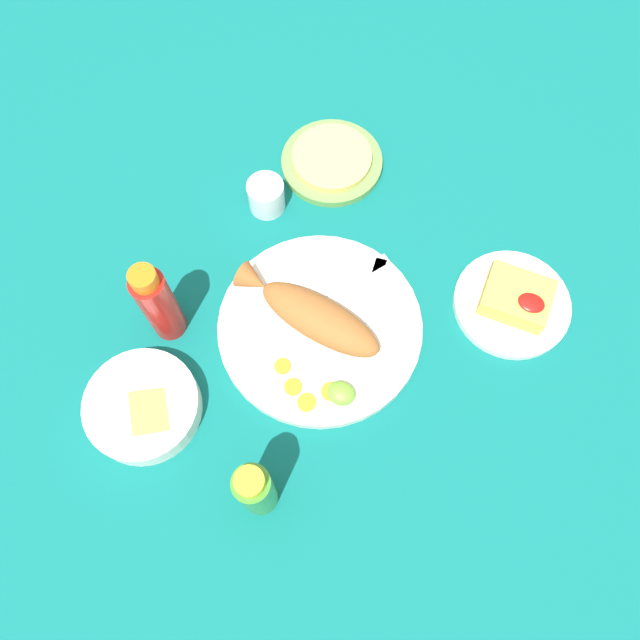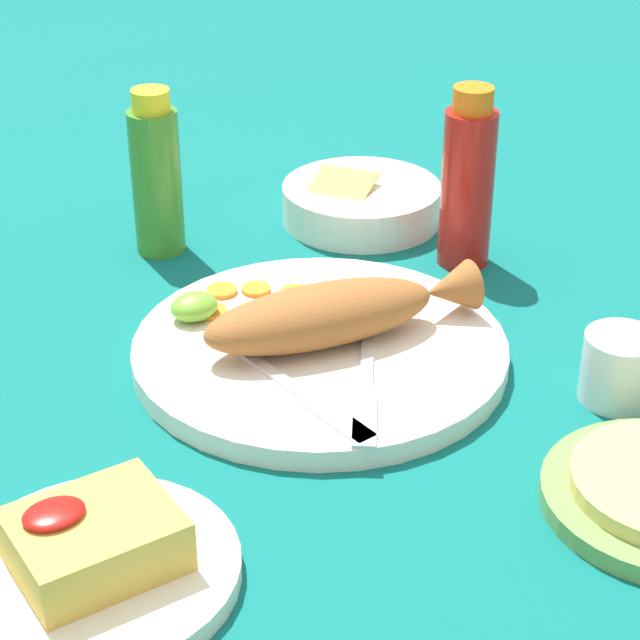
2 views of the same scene
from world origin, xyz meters
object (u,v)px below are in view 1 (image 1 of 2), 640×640
at_px(fork_far, 369,304).
at_px(guacamole_bowl, 143,406).
at_px(tortilla_plate, 332,162).
at_px(salt_cup, 266,197).
at_px(fried_fish, 312,314).
at_px(fork_near, 345,283).
at_px(hot_sauce_bottle_red, 158,304).
at_px(main_plate, 320,327).
at_px(hot_sauce_bottle_green, 256,490).
at_px(side_plate_fries, 512,304).

xyz_separation_m(fork_far, guacamole_bowl, (-0.24, -0.27, 0.00)).
bearing_deg(tortilla_plate, salt_cup, -121.07).
distance_m(fork_far, salt_cup, 0.25).
xyz_separation_m(fried_fish, tortilla_plate, (-0.08, 0.29, -0.04)).
distance_m(fried_fish, guacamole_bowl, 0.27).
height_order(fork_near, salt_cup, salt_cup).
xyz_separation_m(fork_far, hot_sauce_bottle_red, (-0.27, -0.14, 0.06)).
bearing_deg(main_plate, fork_far, 46.66).
bearing_deg(hot_sauce_bottle_green, tortilla_plate, 101.44).
bearing_deg(fried_fish, hot_sauce_bottle_green, -73.31).
relative_size(main_plate, fork_far, 1.65).
relative_size(fried_fish, tortilla_plate, 1.42).
xyz_separation_m(side_plate_fries, guacamole_bowl, (-0.44, -0.35, 0.01)).
bearing_deg(fork_far, fried_fish, 124.12).
height_order(hot_sauce_bottle_red, salt_cup, hot_sauce_bottle_red).
bearing_deg(main_plate, guacamole_bowl, -131.62).
relative_size(fried_fish, hot_sauce_bottle_green, 1.51).
distance_m(guacamole_bowl, tortilla_plate, 0.51).
distance_m(fork_near, tortilla_plate, 0.23).
xyz_separation_m(salt_cup, guacamole_bowl, (-0.02, -0.38, -0.00)).
bearing_deg(side_plate_fries, hot_sauce_bottle_red, -154.58).
relative_size(fork_near, tortilla_plate, 0.92).
xyz_separation_m(fork_near, fork_far, (0.05, -0.02, 0.00)).
bearing_deg(side_plate_fries, fried_fish, -152.13).
relative_size(salt_cup, side_plate_fries, 0.34).
height_order(hot_sauce_bottle_red, guacamole_bowl, hot_sauce_bottle_red).
bearing_deg(guacamole_bowl, fried_fish, 50.79).
xyz_separation_m(hot_sauce_bottle_green, side_plate_fries, (0.24, 0.41, -0.07)).
relative_size(hot_sauce_bottle_green, side_plate_fries, 0.91).
height_order(main_plate, tortilla_plate, main_plate).
relative_size(main_plate, fork_near, 1.95).
relative_size(fork_near, fork_far, 0.85).
height_order(hot_sauce_bottle_green, salt_cup, hot_sauce_bottle_green).
relative_size(main_plate, guacamole_bowl, 1.90).
bearing_deg(hot_sauce_bottle_green, salt_cup, 112.59).
xyz_separation_m(fork_near, hot_sauce_bottle_red, (-0.22, -0.16, 0.06)).
height_order(fork_near, side_plate_fries, fork_near).
distance_m(main_plate, hot_sauce_bottle_green, 0.27).
relative_size(side_plate_fries, tortilla_plate, 1.04).
bearing_deg(salt_cup, fork_near, -28.73).
xyz_separation_m(main_plate, fork_near, (0.01, 0.08, 0.01)).
distance_m(hot_sauce_bottle_red, guacamole_bowl, 0.15).
bearing_deg(fried_fish, side_plate_fries, 37.97).
bearing_deg(side_plate_fries, fork_far, -156.76).
height_order(fried_fish, fork_far, fried_fish).
xyz_separation_m(hot_sauce_bottle_green, salt_cup, (-0.18, 0.43, -0.05)).
distance_m(fork_far, side_plate_fries, 0.22).
xyz_separation_m(hot_sauce_bottle_red, side_plate_fries, (0.47, 0.22, -0.07)).
xyz_separation_m(hot_sauce_bottle_red, guacamole_bowl, (0.03, -0.13, -0.06)).
relative_size(fried_fish, guacamole_bowl, 1.50).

